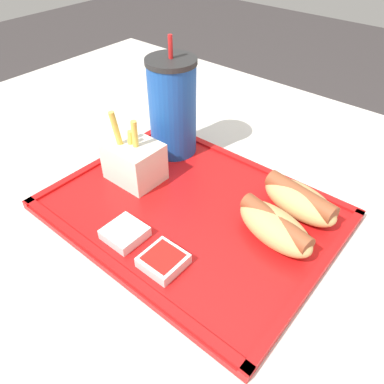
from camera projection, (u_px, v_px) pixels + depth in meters
The scene contains 8 objects.
dining_table at pixel (193, 346), 0.80m from camera, with size 1.34×0.99×0.78m.
food_tray at pixel (192, 210), 0.56m from camera, with size 0.40×0.31×0.01m.
soda_cup at pixel (173, 107), 0.62m from camera, with size 0.08×0.08×0.20m.
hot_dog_far at pixel (300, 200), 0.53m from camera, with size 0.13×0.07×0.04m.
hot_dog_near at pixel (275, 226), 0.49m from camera, with size 0.13×0.08×0.04m.
fries_carton at pixel (133, 161), 0.59m from camera, with size 0.08×0.07×0.12m.
sauce_cup_mayo at pixel (125, 233), 0.50m from camera, with size 0.05×0.05×0.02m.
sauce_cup_ketchup at pixel (163, 260), 0.47m from camera, with size 0.05×0.05×0.02m.
Camera 1 is at (0.26, -0.31, 1.16)m, focal length 35.00 mm.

